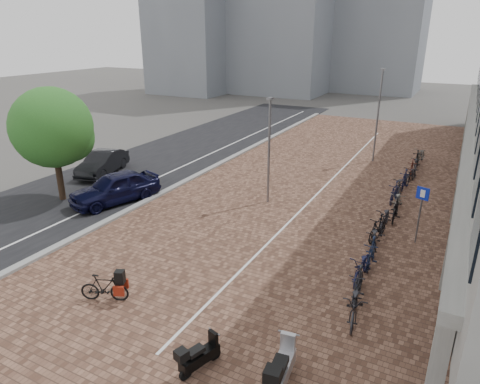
% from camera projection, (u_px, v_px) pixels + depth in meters
% --- Properties ---
extents(ground, '(140.00, 140.00, 0.00)m').
position_uv_depth(ground, '(160.00, 281.00, 14.91)').
color(ground, '#474442').
rests_on(ground, ground).
extents(plaza_brick, '(14.50, 42.00, 0.04)m').
position_uv_depth(plaza_brick, '(321.00, 186.00, 23.99)').
color(plaza_brick, brown).
rests_on(plaza_brick, ground).
extents(street_asphalt, '(8.00, 50.00, 0.03)m').
position_uv_depth(street_asphalt, '(163.00, 160.00, 28.77)').
color(street_asphalt, black).
rests_on(street_asphalt, ground).
extents(curb, '(0.35, 42.00, 0.14)m').
position_uv_depth(curb, '(213.00, 167.00, 27.05)').
color(curb, gray).
rests_on(curb, ground).
extents(lane_line, '(0.12, 44.00, 0.00)m').
position_uv_depth(lane_line, '(188.00, 164.00, 27.89)').
color(lane_line, white).
rests_on(lane_line, street_asphalt).
extents(parking_line, '(0.10, 30.00, 0.00)m').
position_uv_depth(parking_line, '(325.00, 186.00, 23.89)').
color(parking_line, white).
rests_on(parking_line, plaza_brick).
extents(car_navy, '(3.22, 4.89, 1.55)m').
position_uv_depth(car_navy, '(115.00, 188.00, 21.52)').
color(car_navy, black).
rests_on(car_navy, ground).
extents(car_dark, '(2.47, 4.40, 1.37)m').
position_uv_depth(car_dark, '(103.00, 163.00, 25.86)').
color(car_dark, black).
rests_on(car_dark, ground).
extents(hero_bike, '(1.62, 1.03, 1.11)m').
position_uv_depth(hero_bike, '(104.00, 287.00, 13.65)').
color(hero_bike, black).
rests_on(hero_bike, ground).
extents(scooter_front, '(0.75, 1.80, 1.20)m').
position_uv_depth(scooter_front, '(281.00, 369.00, 10.21)').
color(scooter_front, '#ADACB1').
rests_on(scooter_front, ground).
extents(scooter_mid, '(0.81, 1.43, 0.94)m').
position_uv_depth(scooter_mid, '(200.00, 355.00, 10.84)').
color(scooter_mid, black).
rests_on(scooter_mid, ground).
extents(parking_sign, '(0.49, 0.22, 2.43)m').
position_uv_depth(parking_sign, '(421.00, 206.00, 16.99)').
color(parking_sign, slate).
rests_on(parking_sign, ground).
extents(lamp_near, '(0.12, 0.12, 5.19)m').
position_uv_depth(lamp_near, '(269.00, 153.00, 20.82)').
color(lamp_near, slate).
rests_on(lamp_near, ground).
extents(lamp_far, '(0.12, 0.12, 5.92)m').
position_uv_depth(lamp_far, '(378.00, 117.00, 27.51)').
color(lamp_far, gray).
rests_on(lamp_far, ground).
extents(street_tree, '(3.92, 3.92, 5.70)m').
position_uv_depth(street_tree, '(55.00, 130.00, 20.90)').
color(street_tree, '#382619').
rests_on(street_tree, ground).
extents(bike_row, '(1.39, 20.45, 1.05)m').
position_uv_depth(bike_row, '(396.00, 201.00, 20.48)').
color(bike_row, '#212227').
rests_on(bike_row, ground).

